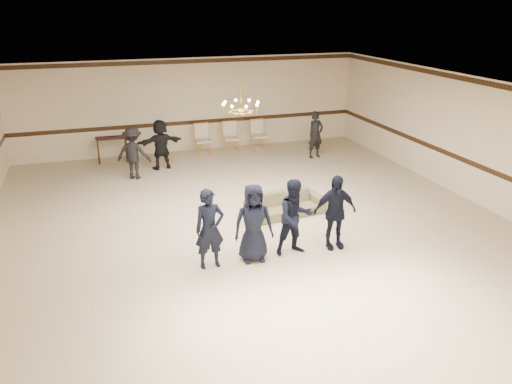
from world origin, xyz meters
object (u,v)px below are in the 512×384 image
at_px(boy_a, 210,229).
at_px(adult_left, 133,153).
at_px(boy_b, 253,223).
at_px(adult_mid, 161,144).
at_px(banquet_chair_mid, 231,138).
at_px(boy_d, 335,212).
at_px(banquet_chair_right, 259,136).
at_px(console_table, 112,149).
at_px(chandelier, 241,98).
at_px(adult_right, 316,135).
at_px(banquet_chair_left, 203,140).
at_px(settee, 285,204).
at_px(boy_c, 295,217).

height_order(boy_a, adult_left, boy_a).
bearing_deg(boy_b, adult_mid, 103.68).
bearing_deg(banquet_chair_mid, boy_a, -104.35).
relative_size(boy_d, banquet_chair_right, 1.55).
bearing_deg(console_table, chandelier, -63.09).
xyz_separation_m(adult_left, adult_right, (6.00, 0.30, 0.00)).
bearing_deg(boy_d, adult_mid, 115.79).
relative_size(chandelier, console_table, 0.95).
relative_size(boy_d, adult_right, 1.03).
height_order(banquet_chair_right, console_table, banquet_chair_right).
xyz_separation_m(chandelier, banquet_chair_right, (2.20, 5.25, -2.35)).
distance_m(banquet_chair_left, banquet_chair_mid, 1.00).
relative_size(settee, adult_right, 1.25).
bearing_deg(adult_right, boy_d, -124.13).
bearing_deg(settee, boy_a, -147.12).
bearing_deg(boy_b, adult_left, 112.84).
distance_m(adult_left, banquet_chair_left, 3.04).
bearing_deg(settee, console_table, 115.88).
height_order(banquet_chair_left, banquet_chair_right, same).
bearing_deg(banquet_chair_right, banquet_chair_left, 178.00).
height_order(chandelier, banquet_chair_right, chandelier).
relative_size(boy_c, adult_mid, 1.03).
height_order(settee, adult_right, adult_right).
bearing_deg(adult_left, boy_c, 141.06).
bearing_deg(banquet_chair_right, boy_a, -117.06).
bearing_deg(adult_mid, boy_a, 81.59).
distance_m(boy_c, adult_right, 7.04).
xyz_separation_m(boy_b, boy_c, (0.90, 0.00, 0.00)).
height_order(banquet_chair_mid, console_table, banquet_chair_mid).
bearing_deg(adult_right, boy_a, -142.36).
bearing_deg(adult_left, banquet_chair_right, -132.06).
xyz_separation_m(boy_a, adult_right, (5.11, 6.22, -0.02)).
relative_size(boy_d, adult_mid, 1.03).
xyz_separation_m(boy_c, adult_left, (-2.69, 5.92, -0.02)).
bearing_deg(adult_left, banquet_chair_mid, -126.69).
bearing_deg(adult_mid, banquet_chair_right, -172.01).
distance_m(boy_d, banquet_chair_mid, 7.67).
relative_size(boy_a, boy_d, 1.00).
distance_m(settee, banquet_chair_right, 5.83).
bearing_deg(adult_mid, chandelier, 99.75).
xyz_separation_m(adult_left, banquet_chair_left, (2.48, 1.75, -0.26)).
relative_size(boy_a, banquet_chair_right, 1.55).
bearing_deg(boy_b, console_table, 112.41).
distance_m(chandelier, banquet_chair_mid, 5.87).
distance_m(boy_d, adult_left, 6.92).
distance_m(boy_c, boy_d, 0.90).
height_order(adult_left, console_table, adult_left).
height_order(settee, adult_mid, adult_mid).
xyz_separation_m(boy_a, banquet_chair_left, (1.58, 7.67, -0.29)).
distance_m(boy_a, banquet_chair_mid, 8.10).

